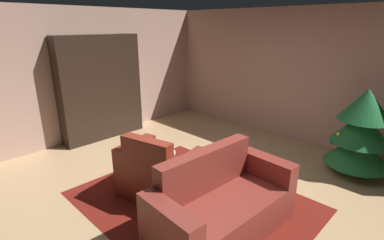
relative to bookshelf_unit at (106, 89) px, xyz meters
The scene contains 11 objects.
ground_plane 3.03m from the bookshelf_unit, ahead, with size 7.35×7.35×0.00m, color tan.
wall_back 3.82m from the bookshelf_unit, 41.46° to the left, with size 6.25×0.06×2.53m, color tan.
wall_left 0.43m from the bookshelf_unit, 134.62° to the right, with size 0.06×5.59×2.53m, color tan.
area_rug 3.10m from the bookshelf_unit, ahead, with size 2.87×2.27×0.01m, color maroon.
bookshelf_unit is the anchor object (origin of this frame).
armchair_red 2.70m from the bookshelf_unit, 15.81° to the right, with size 1.18×0.90×0.92m.
couch_red 3.65m from the bookshelf_unit, 10.95° to the right, with size 0.85×1.73×0.91m.
coffee_table 3.17m from the bookshelf_unit, ahead, with size 0.61×0.61×0.41m.
book_stack_on_table 3.18m from the bookshelf_unit, ahead, with size 0.22×0.18×0.06m.
bottle_on_table 3.00m from the bookshelf_unit, ahead, with size 0.07×0.07×0.24m.
decorated_tree 4.55m from the bookshelf_unit, 23.82° to the left, with size 0.93×0.93×1.34m.
Camera 1 is at (2.32, -2.58, 2.21)m, focal length 27.05 mm.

